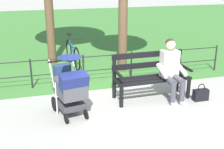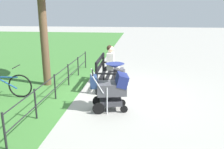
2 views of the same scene
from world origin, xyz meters
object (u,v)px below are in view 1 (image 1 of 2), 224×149
(person_on_bench, at_px, (172,68))
(handbag, at_px, (201,95))
(park_bench, at_px, (150,74))
(stroller, at_px, (70,85))
(bicycle, at_px, (73,53))

(person_on_bench, xyz_separation_m, handbag, (-0.58, 0.25, -0.55))
(park_bench, distance_m, person_on_bench, 0.46)
(stroller, distance_m, handbag, 2.75)
(person_on_bench, bearing_deg, bicycle, -61.01)
(park_bench, xyz_separation_m, bicycle, (1.25, -2.71, -0.16))
(person_on_bench, distance_m, bicycle, 3.36)
(park_bench, bearing_deg, bicycle, -65.16)
(stroller, xyz_separation_m, bicycle, (-0.50, -3.11, -0.23))
(park_bench, relative_size, person_on_bench, 1.26)
(park_bench, distance_m, handbag, 1.14)
(handbag, bearing_deg, park_bench, -26.41)
(person_on_bench, bearing_deg, handbag, 156.77)
(handbag, height_order, bicycle, bicycle)
(handbag, bearing_deg, stroller, -1.44)
(park_bench, bearing_deg, stroller, 12.97)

